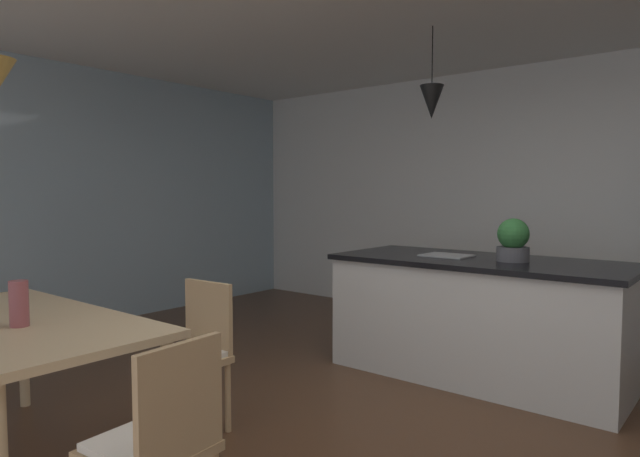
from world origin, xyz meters
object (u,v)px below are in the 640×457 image
at_px(dining_table, 13,334).
at_px(kitchen_island, 479,316).
at_px(chair_far_right, 192,352).
at_px(chair_kitchen_end, 158,443).
at_px(vase_on_dining_table, 19,304).
at_px(potted_plant_on_island, 513,240).

height_order(dining_table, kitchen_island, kitchen_island).
distance_m(chair_far_right, chair_kitchen_end, 1.18).
xyz_separation_m(chair_far_right, kitchen_island, (0.90, 2.00, -0.01)).
bearing_deg(chair_kitchen_end, chair_far_right, 136.11).
bearing_deg(vase_on_dining_table, chair_kitchen_end, 2.20).
distance_m(dining_table, vase_on_dining_table, 0.26).
distance_m(dining_table, potted_plant_on_island, 3.23).
relative_size(dining_table, potted_plant_on_island, 5.53).
bearing_deg(chair_kitchen_end, kitchen_island, 89.02).
distance_m(chair_far_right, vase_on_dining_table, 0.96).
height_order(chair_far_right, kitchen_island, kitchen_island).
relative_size(chair_kitchen_end, vase_on_dining_table, 3.93).
distance_m(chair_kitchen_end, kitchen_island, 2.81).
bearing_deg(dining_table, vase_on_dining_table, -11.59).
bearing_deg(chair_far_right, potted_plant_on_island, 60.17).
bearing_deg(dining_table, potted_plant_on_island, 61.46).
bearing_deg(chair_far_right, dining_table, -115.27).
height_order(chair_kitchen_end, potted_plant_on_island, potted_plant_on_island).
bearing_deg(chair_far_right, chair_kitchen_end, -43.89).
bearing_deg(vase_on_dining_table, dining_table, 168.41).
xyz_separation_m(kitchen_island, vase_on_dining_table, (-1.10, -2.85, 0.41)).
bearing_deg(kitchen_island, chair_kitchen_end, -90.98).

